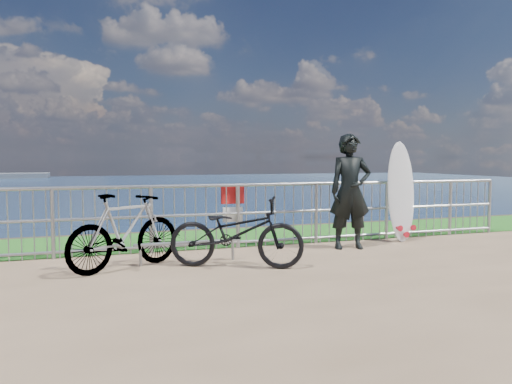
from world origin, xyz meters
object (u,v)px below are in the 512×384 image
object	(u,v)px
surfboard	(401,195)
bicycle_far	(125,231)
bicycle_near	(236,232)
surfer	(350,191)

from	to	relation	value
surfboard	bicycle_far	distance (m)	5.19
surfboard	bicycle_far	xyz separation A→B (m)	(-5.12, -0.82, -0.33)
surfboard	bicycle_near	size ratio (longest dim) A/B	0.98
surfboard	bicycle_far	world-z (taller)	surfboard
bicycle_far	surfboard	bearing A→B (deg)	-109.48
surfer	surfboard	world-z (taller)	surfer
surfer	bicycle_near	distance (m)	2.47
surfer	surfboard	size ratio (longest dim) A/B	1.05
surfer	surfboard	bearing A→B (deg)	28.79
bicycle_near	bicycle_far	bearing A→B (deg)	100.90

